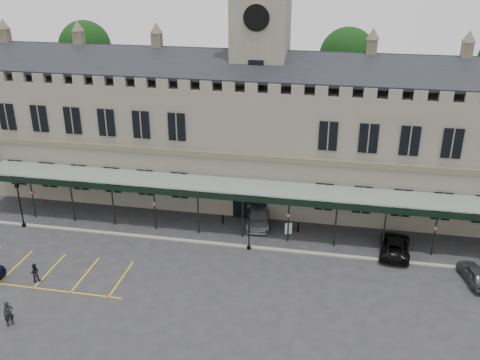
% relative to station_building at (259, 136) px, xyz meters
% --- Properties ---
extents(ground, '(140.00, 140.00, 0.00)m').
position_rel_station_building_xyz_m(ground, '(0.00, -15.91, -6.47)').
color(ground, '#29292B').
extents(station_building, '(60.00, 10.36, 17.30)m').
position_rel_station_building_xyz_m(station_building, '(0.00, 0.00, 0.00)').
color(station_building, slate).
rests_on(station_building, ground).
extents(clock_tower, '(5.60, 5.60, 24.80)m').
position_rel_station_building_xyz_m(clock_tower, '(0.00, 0.09, 6.64)').
color(clock_tower, slate).
rests_on(clock_tower, ground).
extents(canopy, '(50.00, 4.10, 4.30)m').
position_rel_station_building_xyz_m(canopy, '(0.00, -8.45, -4.06)').
color(canopy, '#8C9E93').
rests_on(canopy, ground).
extents(kerb, '(60.00, 0.40, 0.12)m').
position_rel_station_building_xyz_m(kerb, '(0.00, -10.41, -6.41)').
color(kerb, gray).
rests_on(kerb, ground).
extents(parking_markings, '(16.00, 6.00, 0.01)m').
position_rel_station_building_xyz_m(parking_markings, '(-14.00, -17.41, -6.47)').
color(parking_markings, gold).
rests_on(parking_markings, ground).
extents(tree_behind_left, '(6.00, 6.00, 16.00)m').
position_rel_station_building_xyz_m(tree_behind_left, '(-22.00, 9.09, 6.35)').
color(tree_behind_left, '#332314').
rests_on(tree_behind_left, ground).
extents(tree_behind_mid, '(6.00, 6.00, 16.00)m').
position_rel_station_building_xyz_m(tree_behind_mid, '(8.00, 9.09, 6.35)').
color(tree_behind_mid, '#332314').
rests_on(tree_behind_mid, ground).
extents(lamp_post_left, '(0.44, 0.44, 4.64)m').
position_rel_station_building_xyz_m(lamp_post_left, '(-20.07, -10.61, -3.72)').
color(lamp_post_left, black).
rests_on(lamp_post_left, ground).
extents(lamp_post_mid, '(0.41, 0.41, 4.30)m').
position_rel_station_building_xyz_m(lamp_post_mid, '(0.91, -10.64, -3.92)').
color(lamp_post_mid, black).
rests_on(lamp_post_mid, ground).
extents(sign_board, '(0.62, 0.23, 1.09)m').
position_rel_station_building_xyz_m(sign_board, '(3.91, -7.42, -5.93)').
color(sign_board, black).
rests_on(sign_board, ground).
extents(bollard_left, '(0.15, 0.15, 0.83)m').
position_rel_station_building_xyz_m(bollard_left, '(-2.27, -6.52, -6.05)').
color(bollard_left, black).
rests_on(bollard_left, ground).
extents(bollard_right, '(0.16, 0.16, 0.89)m').
position_rel_station_building_xyz_m(bollard_right, '(4.74, -6.85, -6.02)').
color(bollard_right, black).
rests_on(bollard_right, ground).
extents(car_taxi, '(2.46, 5.19, 1.46)m').
position_rel_station_building_xyz_m(car_taxi, '(1.00, -5.91, -5.74)').
color(car_taxi, '#94979C').
rests_on(car_taxi, ground).
extents(car_van, '(2.81, 5.29, 1.41)m').
position_rel_station_building_xyz_m(car_van, '(13.00, -8.93, -5.76)').
color(car_van, black).
rests_on(car_van, ground).
extents(car_right_a, '(2.45, 4.30, 1.38)m').
position_rel_station_building_xyz_m(car_right_a, '(18.72, -12.18, -5.78)').
color(car_right_a, '#383B40').
rests_on(car_right_a, ground).
extents(person_a, '(0.78, 0.80, 1.85)m').
position_rel_station_building_xyz_m(person_a, '(-13.20, -23.54, -5.54)').
color(person_a, black).
rests_on(person_a, ground).
extents(person_b, '(0.94, 0.87, 1.55)m').
position_rel_station_building_xyz_m(person_b, '(-14.30, -18.46, -5.70)').
color(person_b, black).
rests_on(person_b, ground).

